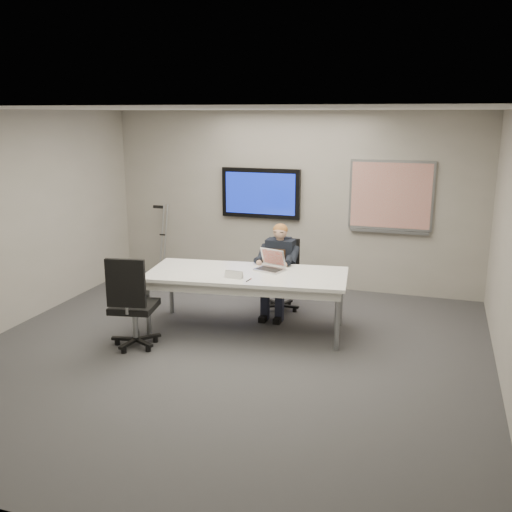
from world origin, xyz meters
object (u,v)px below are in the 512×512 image
(office_chair_far, at_px, (282,288))
(laptop, at_px, (271,264))
(conference_table, at_px, (247,279))
(office_chair_near, at_px, (134,319))
(seated_person, at_px, (277,279))

(office_chair_far, xyz_separation_m, laptop, (0.04, -0.67, 0.52))
(conference_table, bearing_deg, office_chair_near, -146.27)
(conference_table, height_order, seated_person, seated_person)
(seated_person, bearing_deg, laptop, -83.96)
(office_chair_far, height_order, laptop, laptop)
(office_chair_far, relative_size, office_chair_near, 0.88)
(conference_table, relative_size, laptop, 6.08)
(office_chair_near, xyz_separation_m, seated_person, (1.32, 1.64, 0.15))
(seated_person, relative_size, laptop, 2.94)
(conference_table, xyz_separation_m, office_chair_near, (-1.11, -0.96, -0.33))
(office_chair_near, xyz_separation_m, laptop, (1.35, 1.21, 0.48))
(seated_person, bearing_deg, office_chair_far, 90.33)
(conference_table, bearing_deg, office_chair_far, 70.12)
(office_chair_far, distance_m, seated_person, 0.31)
(seated_person, height_order, laptop, seated_person)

